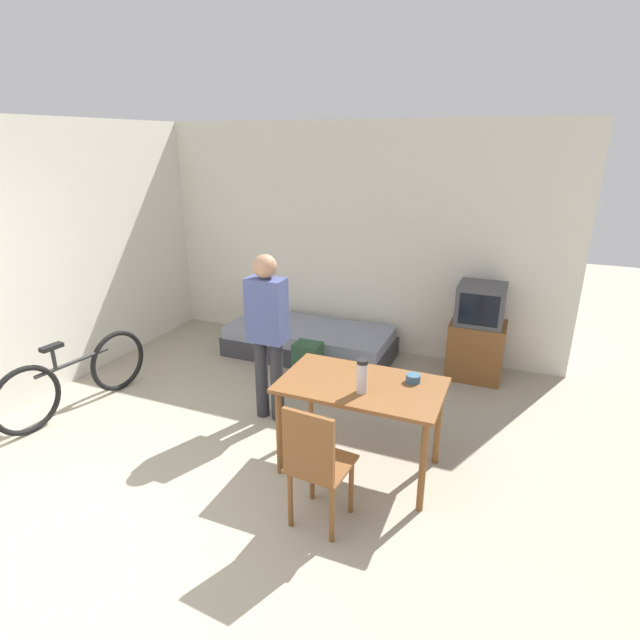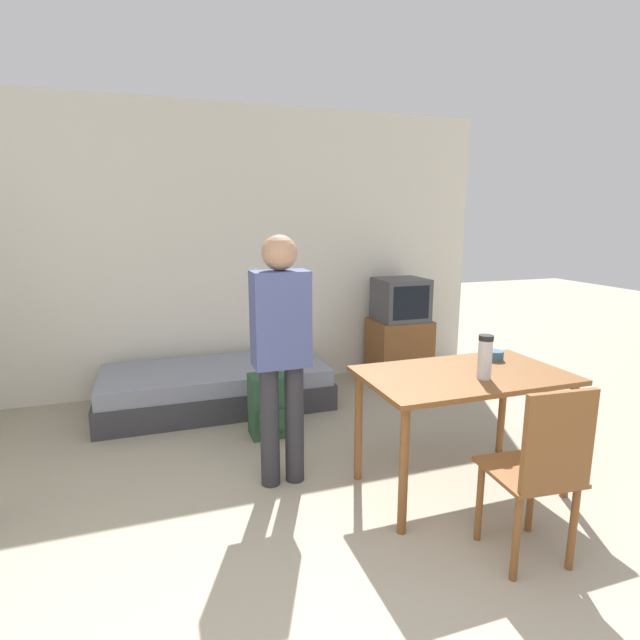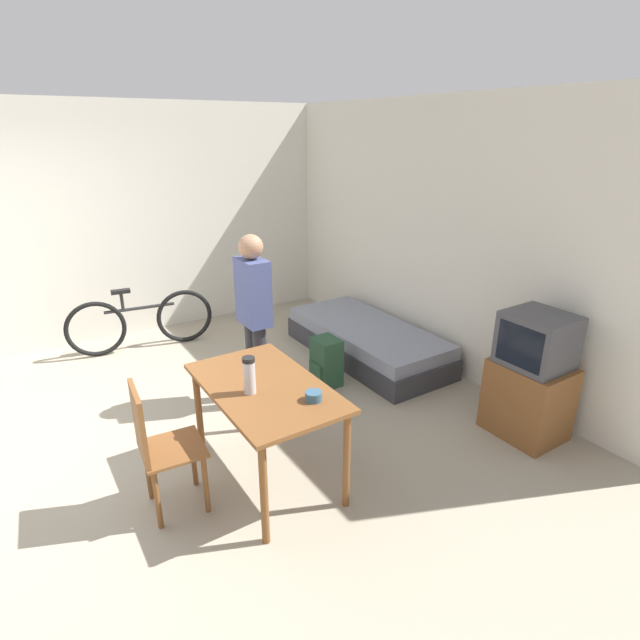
{
  "view_description": "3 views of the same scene",
  "coord_description": "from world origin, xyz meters",
  "px_view_note": "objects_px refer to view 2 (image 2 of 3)",
  "views": [
    {
      "loc": [
        2.13,
        -1.72,
        2.49
      ],
      "look_at": [
        0.56,
        2.06,
        1.0
      ],
      "focal_mm": 28.0,
      "sensor_mm": 36.0,
      "label": 1
    },
    {
      "loc": [
        -0.62,
        -0.92,
        1.67
      ],
      "look_at": [
        0.39,
        2.05,
        1.02
      ],
      "focal_mm": 28.0,
      "sensor_mm": 36.0,
      "label": 2
    },
    {
      "loc": [
        3.87,
        0.2,
        2.39
      ],
      "look_at": [
        0.65,
        2.27,
        0.92
      ],
      "focal_mm": 28.0,
      "sensor_mm": 36.0,
      "label": 3
    }
  ],
  "objects_px": {
    "dining_table": "(463,388)",
    "mate_bowl": "(495,355)",
    "wooden_chair": "(541,468)",
    "person_standing": "(281,345)",
    "daybed": "(216,387)",
    "thermos_flask": "(485,355)",
    "tv": "(399,332)",
    "backpack": "(268,406)"
  },
  "relations": [
    {
      "from": "dining_table",
      "to": "wooden_chair",
      "type": "distance_m",
      "value": 0.75
    },
    {
      "from": "daybed",
      "to": "wooden_chair",
      "type": "bearing_deg",
      "value": -65.49
    },
    {
      "from": "wooden_chair",
      "to": "backpack",
      "type": "xyz_separation_m",
      "value": [
        -0.88,
        1.87,
        -0.28
      ]
    },
    {
      "from": "wooden_chair",
      "to": "person_standing",
      "type": "xyz_separation_m",
      "value": [
        -0.96,
        1.16,
        0.39
      ]
    },
    {
      "from": "wooden_chair",
      "to": "thermos_flask",
      "type": "xyz_separation_m",
      "value": [
        0.11,
        0.61,
        0.38
      ]
    },
    {
      "from": "dining_table",
      "to": "daybed",
      "type": "bearing_deg",
      "value": 123.8
    },
    {
      "from": "backpack",
      "to": "person_standing",
      "type": "bearing_deg",
      "value": -95.77
    },
    {
      "from": "wooden_chair",
      "to": "dining_table",
      "type": "bearing_deg",
      "value": 84.81
    },
    {
      "from": "dining_table",
      "to": "mate_bowl",
      "type": "xyz_separation_m",
      "value": [
        0.35,
        0.17,
        0.13
      ]
    },
    {
      "from": "dining_table",
      "to": "wooden_chair",
      "type": "relative_size",
      "value": 1.32
    },
    {
      "from": "wooden_chair",
      "to": "backpack",
      "type": "height_order",
      "value": "wooden_chair"
    },
    {
      "from": "daybed",
      "to": "mate_bowl",
      "type": "height_order",
      "value": "mate_bowl"
    },
    {
      "from": "tv",
      "to": "thermos_flask",
      "type": "relative_size",
      "value": 4.1
    },
    {
      "from": "dining_table",
      "to": "mate_bowl",
      "type": "height_order",
      "value": "mate_bowl"
    },
    {
      "from": "wooden_chair",
      "to": "thermos_flask",
      "type": "height_order",
      "value": "thermos_flask"
    },
    {
      "from": "thermos_flask",
      "to": "backpack",
      "type": "xyz_separation_m",
      "value": [
        -1.0,
        1.26,
        -0.65
      ]
    },
    {
      "from": "wooden_chair",
      "to": "backpack",
      "type": "distance_m",
      "value": 2.09
    },
    {
      "from": "dining_table",
      "to": "backpack",
      "type": "relative_size",
      "value": 2.52
    },
    {
      "from": "wooden_chair",
      "to": "mate_bowl",
      "type": "xyz_separation_m",
      "value": [
        0.42,
        0.91,
        0.27
      ]
    },
    {
      "from": "tv",
      "to": "dining_table",
      "type": "height_order",
      "value": "tv"
    },
    {
      "from": "thermos_flask",
      "to": "wooden_chair",
      "type": "bearing_deg",
      "value": -100.3
    },
    {
      "from": "tv",
      "to": "person_standing",
      "type": "xyz_separation_m",
      "value": [
        -1.68,
        -1.64,
        0.4
      ]
    },
    {
      "from": "mate_bowl",
      "to": "daybed",
      "type": "bearing_deg",
      "value": 133.38
    },
    {
      "from": "person_standing",
      "to": "thermos_flask",
      "type": "relative_size",
      "value": 6.08
    },
    {
      "from": "daybed",
      "to": "thermos_flask",
      "type": "xyz_separation_m",
      "value": [
        1.3,
        -2.01,
        0.72
      ]
    },
    {
      "from": "daybed",
      "to": "backpack",
      "type": "xyz_separation_m",
      "value": [
        0.31,
        -0.75,
        0.06
      ]
    },
    {
      "from": "person_standing",
      "to": "thermos_flask",
      "type": "xyz_separation_m",
      "value": [
        1.07,
        -0.55,
        -0.01
      ]
    },
    {
      "from": "dining_table",
      "to": "thermos_flask",
      "type": "bearing_deg",
      "value": -71.27
    },
    {
      "from": "daybed",
      "to": "dining_table",
      "type": "relative_size",
      "value": 1.63
    },
    {
      "from": "daybed",
      "to": "person_standing",
      "type": "distance_m",
      "value": 1.65
    },
    {
      "from": "dining_table",
      "to": "tv",
      "type": "bearing_deg",
      "value": 72.34
    },
    {
      "from": "dining_table",
      "to": "wooden_chair",
      "type": "bearing_deg",
      "value": -95.19
    },
    {
      "from": "tv",
      "to": "wooden_chair",
      "type": "distance_m",
      "value": 2.88
    },
    {
      "from": "thermos_flask",
      "to": "daybed",
      "type": "bearing_deg",
      "value": 122.96
    },
    {
      "from": "thermos_flask",
      "to": "mate_bowl",
      "type": "height_order",
      "value": "thermos_flask"
    },
    {
      "from": "daybed",
      "to": "person_standing",
      "type": "height_order",
      "value": "person_standing"
    },
    {
      "from": "person_standing",
      "to": "thermos_flask",
      "type": "distance_m",
      "value": 1.2
    },
    {
      "from": "dining_table",
      "to": "person_standing",
      "type": "xyz_separation_m",
      "value": [
        -1.02,
        0.42,
        0.25
      ]
    },
    {
      "from": "daybed",
      "to": "thermos_flask",
      "type": "bearing_deg",
      "value": -57.04
    },
    {
      "from": "daybed",
      "to": "tv",
      "type": "height_order",
      "value": "tv"
    },
    {
      "from": "thermos_flask",
      "to": "mate_bowl",
      "type": "relative_size",
      "value": 2.34
    },
    {
      "from": "daybed",
      "to": "mate_bowl",
      "type": "xyz_separation_m",
      "value": [
        1.61,
        -1.71,
        0.6
      ]
    }
  ]
}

